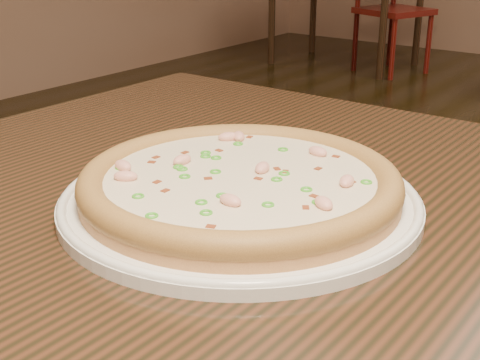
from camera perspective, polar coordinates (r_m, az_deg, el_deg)
The scene contains 4 objects.
hero_table at distance 0.71m, azimuth 10.35°, elevation -10.62°, with size 1.20×0.80×0.75m.
plate at distance 0.68m, azimuth 0.00°, elevation -1.67°, with size 0.37×0.37×0.02m.
pizza at distance 0.67m, azimuth -0.00°, elevation -0.23°, with size 0.33×0.33×0.03m.
chair_a at distance 4.96m, azimuth 12.55°, elevation 14.07°, with size 0.53×0.53×0.95m.
Camera 1 is at (0.04, -1.04, 1.02)m, focal length 50.00 mm.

